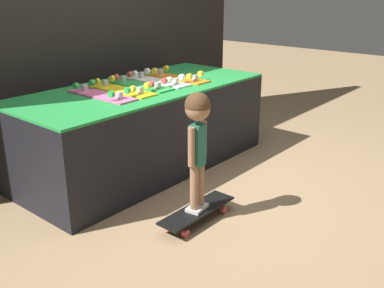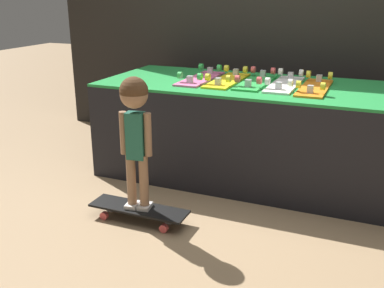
{
  "view_description": "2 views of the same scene",
  "coord_description": "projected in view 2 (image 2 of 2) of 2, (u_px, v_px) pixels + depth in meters",
  "views": [
    {
      "loc": [
        -2.64,
        -2.11,
        1.61
      ],
      "look_at": [
        -0.17,
        -0.03,
        0.43
      ],
      "focal_mm": 42.0,
      "sensor_mm": 36.0,
      "label": 1
    },
    {
      "loc": [
        0.85,
        -2.59,
        1.4
      ],
      "look_at": [
        -0.23,
        0.0,
        0.45
      ],
      "focal_mm": 42.0,
      "sensor_mm": 36.0,
      "label": 2
    }
  ],
  "objects": [
    {
      "name": "ground_plane",
      "position": [
        223.0,
        211.0,
        3.02
      ],
      "size": [
        16.0,
        16.0,
        0.0
      ],
      "primitive_type": "plane",
      "color": "#9E7F5B"
    },
    {
      "name": "display_rack",
      "position": [
        253.0,
        131.0,
        3.5
      ],
      "size": [
        2.33,
        0.99,
        0.74
      ],
      "color": "black",
      "rests_on": "ground_plane"
    },
    {
      "name": "skateboard_pink_on_rack",
      "position": [
        201.0,
        77.0,
        3.53
      ],
      "size": [
        0.19,
        0.66,
        0.09
      ],
      "color": "pink",
      "rests_on": "display_rack"
    },
    {
      "name": "skateboard_yellow_on_rack",
      "position": [
        227.0,
        79.0,
        3.46
      ],
      "size": [
        0.19,
        0.66,
        0.09
      ],
      "color": "yellow",
      "rests_on": "display_rack"
    },
    {
      "name": "skateboard_green_on_rack",
      "position": [
        256.0,
        81.0,
        3.39
      ],
      "size": [
        0.19,
        0.66,
        0.09
      ],
      "color": "green",
      "rests_on": "display_rack"
    },
    {
      "name": "skateboard_white_on_rack",
      "position": [
        285.0,
        83.0,
        3.31
      ],
      "size": [
        0.19,
        0.66,
        0.09
      ],
      "color": "white",
      "rests_on": "display_rack"
    },
    {
      "name": "skateboard_orange_on_rack",
      "position": [
        315.0,
        86.0,
        3.2
      ],
      "size": [
        0.19,
        0.66,
        0.09
      ],
      "color": "orange",
      "rests_on": "display_rack"
    },
    {
      "name": "skateboard_on_floor",
      "position": [
        139.0,
        210.0,
        2.88
      ],
      "size": [
        0.65,
        0.18,
        0.09
      ],
      "color": "black",
      "rests_on": "ground_plane"
    },
    {
      "name": "child",
      "position": [
        135.0,
        119.0,
        2.69
      ],
      "size": [
        0.2,
        0.17,
        0.84
      ],
      "rotation": [
        0.0,
        0.0,
        0.16
      ],
      "color": "silver",
      "rests_on": "skateboard_on_floor"
    }
  ]
}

